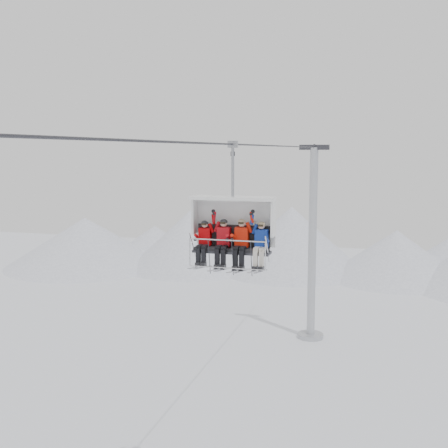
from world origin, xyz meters
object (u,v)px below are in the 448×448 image
(lift_tower_right, at_px, (312,257))
(chairlift_carrier, at_px, (234,224))
(skier_far_right, at_px, (261,243))
(skier_far_left, at_px, (204,241))
(skier_center_right, at_px, (241,241))
(skier_center_left, at_px, (223,241))

(lift_tower_right, bearing_deg, chairlift_carrier, -90.00)
(lift_tower_right, distance_m, skier_far_right, 21.66)
(skier_far_left, bearing_deg, skier_far_right, 0.12)
(skier_center_right, xyz_separation_m, skier_far_right, (0.64, -0.01, -0.03))
(lift_tower_right, distance_m, chairlift_carrier, 21.45)
(lift_tower_right, height_order, skier_center_right, lift_tower_right)
(chairlift_carrier, height_order, skier_far_right, chairlift_carrier)
(skier_far_left, relative_size, skier_center_right, 0.99)
(lift_tower_right, xyz_separation_m, skier_far_left, (-0.91, -21.19, 4.41))
(chairlift_carrier, bearing_deg, skier_far_right, -18.14)
(skier_far_left, height_order, skier_center_left, skier_center_left)
(skier_far_left, distance_m, skier_center_left, 0.64)
(skier_far_right, bearing_deg, lift_tower_right, 92.63)
(skier_center_left, xyz_separation_m, skier_center_right, (0.60, 0.00, 0.01))
(chairlift_carrier, bearing_deg, skier_far_left, -160.52)
(lift_tower_right, height_order, skier_center_left, lift_tower_right)
(lift_tower_right, distance_m, skier_center_right, 21.64)
(chairlift_carrier, xyz_separation_m, skier_far_left, (-0.91, -0.32, -0.55))
(lift_tower_right, bearing_deg, skier_center_left, -90.73)
(skier_far_right, bearing_deg, skier_center_left, 179.77)
(skier_far_left, height_order, skier_center_right, skier_center_right)
(chairlift_carrier, distance_m, skier_far_right, 1.16)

